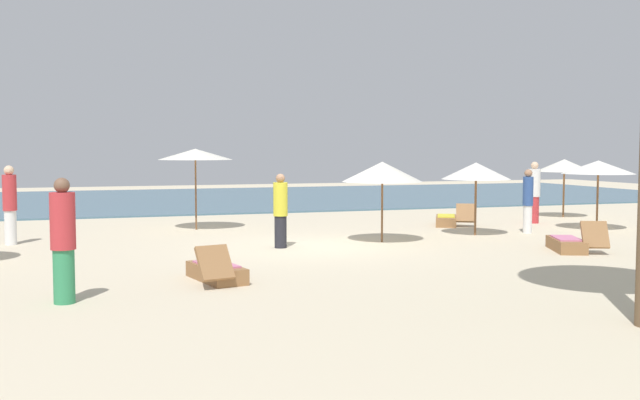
{
  "coord_description": "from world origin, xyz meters",
  "views": [
    {
      "loc": [
        -5.07,
        -16.66,
        2.38
      ],
      "look_at": [
        0.52,
        0.34,
        1.1
      ],
      "focal_mm": 41.4,
      "sensor_mm": 36.0,
      "label": 1
    }
  ],
  "objects_px": {
    "person_0": "(534,192)",
    "lounger_1": "(448,220)",
    "lounger_2": "(569,243)",
    "person_1": "(528,200)",
    "umbrella_5": "(195,154)",
    "person_4": "(280,211)",
    "umbrella_2": "(598,167)",
    "umbrella_3": "(382,172)",
    "umbrella_4": "(564,166)",
    "person_3": "(63,240)",
    "lounger_3": "(216,271)",
    "person_5": "(10,204)",
    "umbrella_1": "(476,171)"
  },
  "relations": [
    {
      "from": "umbrella_1",
      "to": "person_1",
      "type": "xyz_separation_m",
      "value": [
        1.62,
        -0.04,
        -0.82
      ]
    },
    {
      "from": "person_1",
      "to": "person_4",
      "type": "distance_m",
      "value": 7.34
    },
    {
      "from": "person_1",
      "to": "umbrella_5",
      "type": "bearing_deg",
      "value": 156.36
    },
    {
      "from": "lounger_2",
      "to": "person_3",
      "type": "bearing_deg",
      "value": -167.66
    },
    {
      "from": "umbrella_4",
      "to": "umbrella_1",
      "type": "bearing_deg",
      "value": -146.51
    },
    {
      "from": "person_1",
      "to": "umbrella_2",
      "type": "bearing_deg",
      "value": 2.61
    },
    {
      "from": "umbrella_3",
      "to": "umbrella_5",
      "type": "bearing_deg",
      "value": 132.93
    },
    {
      "from": "umbrella_5",
      "to": "person_3",
      "type": "distance_m",
      "value": 10.2
    },
    {
      "from": "lounger_2",
      "to": "person_3",
      "type": "distance_m",
      "value": 11.2
    },
    {
      "from": "lounger_3",
      "to": "person_5",
      "type": "height_order",
      "value": "person_5"
    },
    {
      "from": "person_0",
      "to": "lounger_1",
      "type": "bearing_deg",
      "value": 175.93
    },
    {
      "from": "lounger_1",
      "to": "lounger_3",
      "type": "distance_m",
      "value": 11.01
    },
    {
      "from": "umbrella_2",
      "to": "lounger_2",
      "type": "bearing_deg",
      "value": -135.68
    },
    {
      "from": "lounger_1",
      "to": "person_3",
      "type": "distance_m",
      "value": 13.72
    },
    {
      "from": "umbrella_1",
      "to": "umbrella_4",
      "type": "bearing_deg",
      "value": 33.49
    },
    {
      "from": "person_1",
      "to": "person_3",
      "type": "bearing_deg",
      "value": -154.52
    },
    {
      "from": "person_3",
      "to": "person_5",
      "type": "distance_m",
      "value": 7.73
    },
    {
      "from": "umbrella_2",
      "to": "person_5",
      "type": "distance_m",
      "value": 15.95
    },
    {
      "from": "umbrella_1",
      "to": "person_5",
      "type": "relative_size",
      "value": 1.02
    },
    {
      "from": "umbrella_5",
      "to": "lounger_3",
      "type": "relative_size",
      "value": 1.33
    },
    {
      "from": "umbrella_1",
      "to": "lounger_1",
      "type": "relative_size",
      "value": 1.12
    },
    {
      "from": "lounger_2",
      "to": "umbrella_3",
      "type": "bearing_deg",
      "value": 140.7
    },
    {
      "from": "umbrella_2",
      "to": "person_4",
      "type": "height_order",
      "value": "umbrella_2"
    },
    {
      "from": "lounger_1",
      "to": "person_1",
      "type": "height_order",
      "value": "person_1"
    },
    {
      "from": "person_0",
      "to": "person_4",
      "type": "xyz_separation_m",
      "value": [
        -9.07,
        -3.05,
        -0.09
      ]
    },
    {
      "from": "lounger_2",
      "to": "person_4",
      "type": "relative_size",
      "value": 0.99
    },
    {
      "from": "umbrella_3",
      "to": "umbrella_4",
      "type": "height_order",
      "value": "umbrella_3"
    },
    {
      "from": "umbrella_4",
      "to": "person_0",
      "type": "relative_size",
      "value": 1.02
    },
    {
      "from": "lounger_1",
      "to": "person_3",
      "type": "height_order",
      "value": "person_3"
    },
    {
      "from": "umbrella_1",
      "to": "lounger_1",
      "type": "bearing_deg",
      "value": 78.78
    },
    {
      "from": "umbrella_4",
      "to": "person_4",
      "type": "relative_size",
      "value": 1.12
    },
    {
      "from": "umbrella_3",
      "to": "person_3",
      "type": "distance_m",
      "value": 9.14
    },
    {
      "from": "umbrella_1",
      "to": "person_3",
      "type": "distance_m",
      "value": 11.97
    },
    {
      "from": "umbrella_4",
      "to": "lounger_2",
      "type": "bearing_deg",
      "value": -125.62
    },
    {
      "from": "person_1",
      "to": "person_4",
      "type": "relative_size",
      "value": 1.01
    },
    {
      "from": "person_4",
      "to": "person_3",
      "type": "bearing_deg",
      "value": -133.66
    },
    {
      "from": "lounger_1",
      "to": "lounger_2",
      "type": "height_order",
      "value": "lounger_2"
    },
    {
      "from": "person_1",
      "to": "person_5",
      "type": "height_order",
      "value": "person_5"
    },
    {
      "from": "person_3",
      "to": "person_1",
      "type": "bearing_deg",
      "value": 25.48
    },
    {
      "from": "lounger_2",
      "to": "lounger_1",
      "type": "bearing_deg",
      "value": 89.79
    },
    {
      "from": "person_3",
      "to": "lounger_1",
      "type": "bearing_deg",
      "value": 37.04
    },
    {
      "from": "umbrella_3",
      "to": "lounger_1",
      "type": "height_order",
      "value": "umbrella_3"
    },
    {
      "from": "umbrella_5",
      "to": "person_1",
      "type": "distance_m",
      "value": 9.48
    },
    {
      "from": "lounger_2",
      "to": "person_4",
      "type": "xyz_separation_m",
      "value": [
        -6.15,
        2.61,
        0.71
      ]
    },
    {
      "from": "person_1",
      "to": "lounger_2",
      "type": "bearing_deg",
      "value": -108.9
    },
    {
      "from": "umbrella_1",
      "to": "lounger_3",
      "type": "distance_m",
      "value": 9.31
    },
    {
      "from": "person_1",
      "to": "person_4",
      "type": "xyz_separation_m",
      "value": [
        -7.3,
        -0.75,
        -0.03
      ]
    },
    {
      "from": "umbrella_2",
      "to": "person_0",
      "type": "height_order",
      "value": "umbrella_2"
    },
    {
      "from": "umbrella_4",
      "to": "person_1",
      "type": "height_order",
      "value": "umbrella_4"
    },
    {
      "from": "umbrella_2",
      "to": "lounger_2",
      "type": "distance_m",
      "value": 5.23
    }
  ]
}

